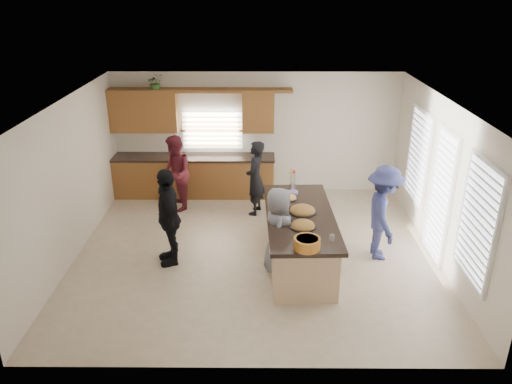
{
  "coord_description": "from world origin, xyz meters",
  "views": [
    {
      "loc": [
        0.07,
        -8.06,
        4.62
      ],
      "look_at": [
        0.02,
        0.14,
        1.15
      ],
      "focal_mm": 35.0,
      "sensor_mm": 36.0,
      "label": 1
    }
  ],
  "objects_px": {
    "woman_left_mid": "(175,174)",
    "woman_left_front": "(168,217)",
    "salad_bowl": "(307,243)",
    "woman_right_back": "(383,213)",
    "woman_left_back": "(255,178)",
    "island": "(299,240)",
    "woman_right_front": "(278,230)"
  },
  "relations": [
    {
      "from": "woman_left_mid",
      "to": "woman_right_back",
      "type": "relative_size",
      "value": 0.95
    },
    {
      "from": "woman_left_mid",
      "to": "woman_right_front",
      "type": "xyz_separation_m",
      "value": [
        2.12,
        -2.5,
        -0.07
      ]
    },
    {
      "from": "salad_bowl",
      "to": "woman_right_front",
      "type": "height_order",
      "value": "woman_right_front"
    },
    {
      "from": "salad_bowl",
      "to": "woman_left_front",
      "type": "height_order",
      "value": "woman_left_front"
    },
    {
      "from": "woman_left_front",
      "to": "woman_right_back",
      "type": "relative_size",
      "value": 1.01
    },
    {
      "from": "salad_bowl",
      "to": "woman_left_mid",
      "type": "distance_m",
      "value": 4.27
    },
    {
      "from": "island",
      "to": "woman_left_back",
      "type": "distance_m",
      "value": 2.25
    },
    {
      "from": "island",
      "to": "woman_right_front",
      "type": "relative_size",
      "value": 1.79
    },
    {
      "from": "salad_bowl",
      "to": "woman_right_front",
      "type": "bearing_deg",
      "value": 112.3
    },
    {
      "from": "salad_bowl",
      "to": "woman_right_back",
      "type": "bearing_deg",
      "value": 44.03
    },
    {
      "from": "island",
      "to": "woman_right_front",
      "type": "height_order",
      "value": "woman_right_front"
    },
    {
      "from": "woman_right_front",
      "to": "salad_bowl",
      "type": "bearing_deg",
      "value": -155.2
    },
    {
      "from": "salad_bowl",
      "to": "woman_left_mid",
      "type": "relative_size",
      "value": 0.24
    },
    {
      "from": "woman_left_back",
      "to": "woman_right_front",
      "type": "bearing_deg",
      "value": 24.12
    },
    {
      "from": "island",
      "to": "woman_left_front",
      "type": "xyz_separation_m",
      "value": [
        -2.27,
        0.04,
        0.43
      ]
    },
    {
      "from": "salad_bowl",
      "to": "woman_right_back",
      "type": "relative_size",
      "value": 0.23
    },
    {
      "from": "woman_left_mid",
      "to": "woman_left_front",
      "type": "distance_m",
      "value": 2.24
    },
    {
      "from": "woman_left_back",
      "to": "woman_right_front",
      "type": "relative_size",
      "value": 1.06
    },
    {
      "from": "woman_left_front",
      "to": "woman_right_front",
      "type": "relative_size",
      "value": 1.16
    },
    {
      "from": "woman_left_back",
      "to": "salad_bowl",
      "type": "bearing_deg",
      "value": 27.87
    },
    {
      "from": "salad_bowl",
      "to": "woman_right_front",
      "type": "relative_size",
      "value": 0.26
    },
    {
      "from": "woman_left_mid",
      "to": "woman_right_back",
      "type": "bearing_deg",
      "value": 45.43
    },
    {
      "from": "woman_left_front",
      "to": "woman_right_back",
      "type": "xyz_separation_m",
      "value": [
        3.75,
        0.2,
        -0.01
      ]
    },
    {
      "from": "salad_bowl",
      "to": "woman_left_back",
      "type": "distance_m",
      "value": 3.37
    },
    {
      "from": "woman_left_back",
      "to": "woman_left_front",
      "type": "distance_m",
      "value": 2.52
    },
    {
      "from": "island",
      "to": "salad_bowl",
      "type": "distance_m",
      "value": 1.32
    },
    {
      "from": "island",
      "to": "woman_left_mid",
      "type": "relative_size",
      "value": 1.65
    },
    {
      "from": "island",
      "to": "woman_right_front",
      "type": "bearing_deg",
      "value": -149.63
    },
    {
      "from": "woman_left_mid",
      "to": "woman_right_back",
      "type": "xyz_separation_m",
      "value": [
        3.98,
        -2.02,
        0.04
      ]
    },
    {
      "from": "woman_right_front",
      "to": "woman_right_back",
      "type": "bearing_deg",
      "value": -73.21
    },
    {
      "from": "island",
      "to": "woman_left_back",
      "type": "relative_size",
      "value": 1.7
    },
    {
      "from": "island",
      "to": "woman_left_mid",
      "type": "distance_m",
      "value": 3.39
    }
  ]
}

